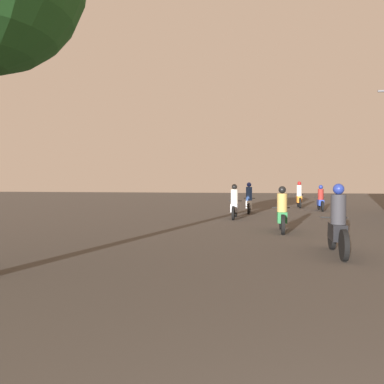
{
  "coord_description": "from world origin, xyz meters",
  "views": [
    {
      "loc": [
        -0.99,
        -0.55,
        1.59
      ],
      "look_at": [
        -4.38,
        17.13,
        1.16
      ],
      "focal_mm": 35.0,
      "sensor_mm": 36.0,
      "label": 1
    }
  ],
  "objects_px": {
    "motorcycle_black": "(338,226)",
    "motorcycle_blue": "(321,200)",
    "motorcycle_silver": "(235,205)",
    "motorcycle_white": "(249,201)",
    "motorcycle_orange": "(299,197)",
    "motorcycle_green": "(282,213)"
  },
  "relations": [
    {
      "from": "motorcycle_green",
      "to": "motorcycle_orange",
      "type": "bearing_deg",
      "value": 84.02
    },
    {
      "from": "motorcycle_green",
      "to": "motorcycle_black",
      "type": "bearing_deg",
      "value": -73.3
    },
    {
      "from": "motorcycle_silver",
      "to": "motorcycle_white",
      "type": "xyz_separation_m",
      "value": [
        0.53,
        3.01,
        0.03
      ]
    },
    {
      "from": "motorcycle_white",
      "to": "motorcycle_orange",
      "type": "height_order",
      "value": "motorcycle_orange"
    },
    {
      "from": "motorcycle_white",
      "to": "motorcycle_silver",
      "type": "bearing_deg",
      "value": -94.31
    },
    {
      "from": "motorcycle_black",
      "to": "motorcycle_green",
      "type": "height_order",
      "value": "motorcycle_black"
    },
    {
      "from": "motorcycle_green",
      "to": "motorcycle_white",
      "type": "height_order",
      "value": "motorcycle_white"
    },
    {
      "from": "motorcycle_green",
      "to": "motorcycle_silver",
      "type": "distance_m",
      "value": 4.72
    },
    {
      "from": "motorcycle_silver",
      "to": "motorcycle_orange",
      "type": "relative_size",
      "value": 1.03
    },
    {
      "from": "motorcycle_black",
      "to": "motorcycle_orange",
      "type": "bearing_deg",
      "value": 89.06
    },
    {
      "from": "motorcycle_white",
      "to": "motorcycle_orange",
      "type": "xyz_separation_m",
      "value": [
        3.02,
        5.23,
        0.02
      ]
    },
    {
      "from": "motorcycle_black",
      "to": "motorcycle_green",
      "type": "xyz_separation_m",
      "value": [
        -1.03,
        3.8,
        -0.04
      ]
    },
    {
      "from": "motorcycle_white",
      "to": "motorcycle_green",
      "type": "bearing_deg",
      "value": -73.94
    },
    {
      "from": "motorcycle_black",
      "to": "motorcycle_white",
      "type": "bearing_deg",
      "value": 103.33
    },
    {
      "from": "motorcycle_green",
      "to": "motorcycle_orange",
      "type": "xyz_separation_m",
      "value": [
        1.67,
        12.58,
        0.06
      ]
    },
    {
      "from": "motorcycle_white",
      "to": "motorcycle_blue",
      "type": "xyz_separation_m",
      "value": [
        3.98,
        2.68,
        -0.04
      ]
    },
    {
      "from": "motorcycle_silver",
      "to": "motorcycle_white",
      "type": "relative_size",
      "value": 1.12
    },
    {
      "from": "motorcycle_black",
      "to": "motorcycle_orange",
      "type": "relative_size",
      "value": 1.0
    },
    {
      "from": "motorcycle_green",
      "to": "motorcycle_orange",
      "type": "height_order",
      "value": "motorcycle_orange"
    },
    {
      "from": "motorcycle_black",
      "to": "motorcycle_silver",
      "type": "bearing_deg",
      "value": 110.96
    },
    {
      "from": "motorcycle_black",
      "to": "motorcycle_blue",
      "type": "bearing_deg",
      "value": 84.68
    },
    {
      "from": "motorcycle_silver",
      "to": "motorcycle_white",
      "type": "bearing_deg",
      "value": 77.65
    }
  ]
}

